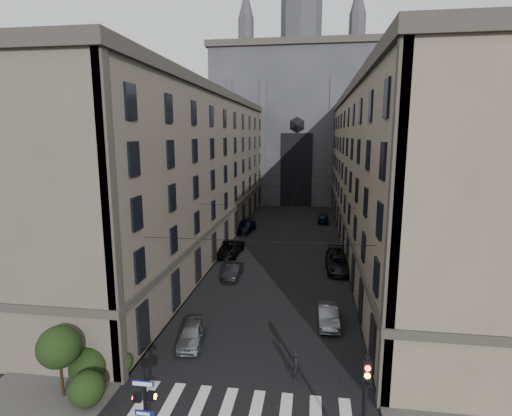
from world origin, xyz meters
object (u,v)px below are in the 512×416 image
at_px(car_right_midfar, 336,257).
at_px(car_right_far, 323,218).
at_px(gothic_tower, 299,115).
at_px(pedestrian_signal_left, 145,408).
at_px(car_left_near, 192,334).
at_px(traffic_light_right, 365,401).
at_px(pedestrian, 296,365).
at_px(car_right_near, 328,316).
at_px(car_left_far, 245,226).
at_px(car_right_midnear, 340,264).
at_px(car_left_midfar, 229,248).
at_px(car_left_midnear, 233,271).

height_order(car_right_midfar, car_right_far, car_right_midfar).
xyz_separation_m(gothic_tower, car_right_midfar, (5.91, -45.78, -17.04)).
xyz_separation_m(car_right_midfar, car_right_far, (-0.90, 20.46, -0.06)).
xyz_separation_m(pedestrian_signal_left, car_right_far, (8.52, 48.14, -1.62)).
relative_size(pedestrian_signal_left, car_left_near, 0.99).
distance_m(traffic_light_right, car_left_near, 13.75).
bearing_deg(pedestrian_signal_left, pedestrian, 46.61).
relative_size(traffic_light_right, car_left_near, 1.29).
relative_size(car_right_near, pedestrian, 2.52).
distance_m(gothic_tower, traffic_light_right, 74.67).
bearing_deg(car_left_far, car_right_midfar, -39.42).
distance_m(car_left_near, pedestrian, 7.66).
xyz_separation_m(pedestrian_signal_left, traffic_light_right, (9.11, 0.42, 0.97)).
bearing_deg(car_left_near, car_left_far, 86.02).
relative_size(traffic_light_right, car_right_midfar, 0.99).
distance_m(car_right_midnear, pedestrian, 19.26).
bearing_deg(gothic_tower, car_left_near, -93.97).
height_order(car_left_midfar, pedestrian, pedestrian).
xyz_separation_m(traffic_light_right, car_left_midfar, (-11.78, 28.77, -2.48)).
distance_m(gothic_tower, car_right_midfar, 49.20).
distance_m(gothic_tower, car_left_far, 37.46).
distance_m(car_right_near, car_right_far, 34.64).
relative_size(car_right_midnear, car_right_midfar, 1.09).
distance_m(car_left_near, car_left_far, 31.27).
relative_size(pedestrian_signal_left, car_left_midnear, 1.00).
bearing_deg(car_left_near, pedestrian_signal_left, -91.57).
height_order(pedestrian_signal_left, car_right_near, pedestrian_signal_left).
relative_size(car_right_near, car_right_far, 1.00).
bearing_deg(car_right_near, car_right_midnear, 80.07).
height_order(car_left_near, car_right_midfar, car_right_midfar).
bearing_deg(pedestrian, car_left_midnear, 39.10).
bearing_deg(pedestrian, gothic_tower, 17.51).
height_order(car_left_near, car_left_midnear, car_left_near).
relative_size(car_right_near, car_right_midfar, 0.78).
distance_m(car_right_midfar, pedestrian, 21.43).
height_order(car_left_far, pedestrian, pedestrian).
bearing_deg(car_right_midnear, car_right_midfar, 95.80).
bearing_deg(car_right_midnear, car_left_far, 127.61).
xyz_separation_m(pedestrian_signal_left, car_right_midnear, (9.71, 25.43, -1.52)).
height_order(car_left_midnear, pedestrian, pedestrian).
bearing_deg(car_left_midnear, car_right_midnear, 19.09).
distance_m(car_left_midnear, car_left_midfar, 7.50).
distance_m(traffic_light_right, car_left_midnear, 23.81).
distance_m(car_left_midfar, car_right_far, 22.00).
relative_size(car_left_near, car_left_far, 0.73).
height_order(car_right_midnear, car_right_far, car_right_midnear).
xyz_separation_m(traffic_light_right, car_right_near, (-0.95, 13.08, -2.61)).
relative_size(car_left_near, car_left_midfar, 0.69).
bearing_deg(car_left_midfar, car_right_near, -52.05).
distance_m(traffic_light_right, car_right_midfar, 27.38).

